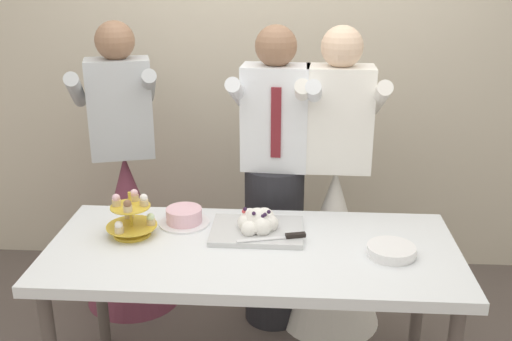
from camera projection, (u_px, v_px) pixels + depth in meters
name	position (u px, v px, depth m)	size (l,w,h in m)	color
rear_wall	(268.00, 46.00, 3.67)	(5.20, 0.10, 2.90)	beige
dessert_table	(252.00, 261.00, 2.62)	(1.80, 0.80, 0.78)	silver
cupcake_stand	(132.00, 218.00, 2.68)	(0.23, 0.23, 0.21)	gold
main_cake_tray	(258.00, 225.00, 2.71)	(0.43, 0.31, 0.13)	silver
plate_stack	(391.00, 251.00, 2.51)	(0.21, 0.21, 0.04)	white
round_cake	(184.00, 217.00, 2.81)	(0.24, 0.24, 0.08)	white
person_groom	(274.00, 197.00, 3.20)	(0.49, 0.52, 1.66)	#232328
person_bride	(333.00, 227.00, 3.23)	(0.56, 0.56, 1.66)	white
person_guest	(128.00, 210.00, 3.44)	(0.60, 0.59, 1.66)	brown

